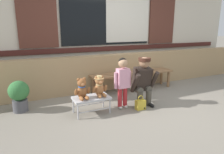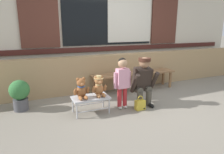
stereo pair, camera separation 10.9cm
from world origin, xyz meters
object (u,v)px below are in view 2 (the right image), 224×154
at_px(teddy_bear_plain, 81,89).
at_px(teddy_bear_with_hat, 99,86).
at_px(child_standing, 122,78).
at_px(small_display_bench, 91,99).
at_px(adult_crouching, 143,81).
at_px(potted_plant, 20,93).
at_px(wooden_bench_long, 134,75).
at_px(handbag_on_ground, 140,105).

height_order(teddy_bear_plain, teddy_bear_with_hat, same).
bearing_deg(child_standing, small_display_bench, 177.72).
relative_size(adult_crouching, potted_plant, 1.67).
bearing_deg(wooden_bench_long, teddy_bear_with_hat, -144.83).
relative_size(teddy_bear_with_hat, potted_plant, 0.64).
bearing_deg(teddy_bear_plain, child_standing, -1.91).
relative_size(teddy_bear_plain, handbag_on_ground, 1.34).
bearing_deg(adult_crouching, teddy_bear_with_hat, 177.75).
distance_m(child_standing, handbag_on_ground, 0.60).
bearing_deg(adult_crouching, teddy_bear_plain, 178.38).
relative_size(teddy_bear_with_hat, adult_crouching, 0.38).
height_order(adult_crouching, potted_plant, adult_crouching).
height_order(small_display_bench, handbag_on_ground, small_display_bench).
xyz_separation_m(wooden_bench_long, teddy_bear_with_hat, (-1.20, -0.84, 0.10)).
bearing_deg(small_display_bench, wooden_bench_long, 31.93).
xyz_separation_m(wooden_bench_long, child_standing, (-0.75, -0.87, 0.22)).
height_order(small_display_bench, teddy_bear_with_hat, teddy_bear_with_hat).
xyz_separation_m(small_display_bench, child_standing, (0.61, -0.02, 0.33)).
distance_m(child_standing, adult_crouching, 0.45).
relative_size(small_display_bench, teddy_bear_with_hat, 1.76).
xyz_separation_m(small_display_bench, teddy_bear_with_hat, (0.16, 0.00, 0.21)).
distance_m(wooden_bench_long, small_display_bench, 1.60).
bearing_deg(wooden_bench_long, child_standing, -130.75).
distance_m(teddy_bear_with_hat, child_standing, 0.46).
xyz_separation_m(teddy_bear_plain, teddy_bear_with_hat, (0.32, 0.00, 0.01)).
relative_size(child_standing, potted_plant, 1.68).
bearing_deg(adult_crouching, small_display_bench, 178.21).
xyz_separation_m(child_standing, handbag_on_ground, (0.27, -0.21, -0.50)).
xyz_separation_m(wooden_bench_long, teddy_bear_plain, (-1.52, -0.84, 0.09)).
relative_size(small_display_bench, child_standing, 0.67).
distance_m(small_display_bench, potted_plant, 1.30).
distance_m(small_display_bench, teddy_bear_plain, 0.25).
distance_m(teddy_bear_with_hat, adult_crouching, 0.89).
xyz_separation_m(wooden_bench_long, adult_crouching, (-0.31, -0.88, 0.11)).
distance_m(teddy_bear_plain, potted_plant, 1.17).
height_order(teddy_bear_plain, adult_crouching, adult_crouching).
bearing_deg(potted_plant, adult_crouching, -16.65).
bearing_deg(small_display_bench, teddy_bear_plain, 179.49).
xyz_separation_m(child_standing, potted_plant, (-1.75, 0.65, -0.27)).
relative_size(small_display_bench, adult_crouching, 0.67).
bearing_deg(teddy_bear_plain, teddy_bear_with_hat, 0.13).
xyz_separation_m(teddy_bear_plain, handbag_on_ground, (1.04, -0.23, -0.37)).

